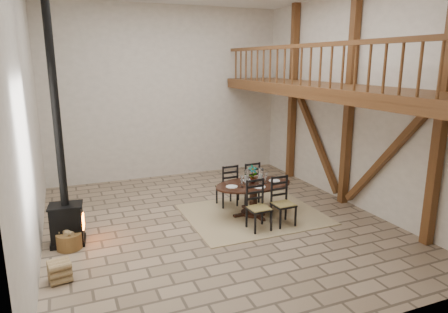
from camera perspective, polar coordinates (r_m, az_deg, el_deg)
name	(u,v)px	position (r m, az deg, el deg)	size (l,w,h in m)	color
ground	(216,222)	(8.84, -1.09, -9.36)	(8.00, 8.00, 0.00)	#9A8267
room_shell	(268,81)	(8.66, 6.30, 10.64)	(7.02, 8.02, 5.01)	silver
rug	(253,214)	(9.27, 4.17, -8.23)	(3.00, 2.50, 0.02)	tan
dining_table	(253,197)	(9.12, 4.21, -5.79)	(1.84, 2.03, 1.16)	black
wood_stove	(64,188)	(8.03, -21.95, -4.14)	(0.67, 0.54, 5.00)	black
log_basket	(69,240)	(8.16, -21.24, -11.08)	(0.46, 0.46, 0.38)	brown
log_stack	(60,271)	(7.11, -22.42, -14.91)	(0.38, 0.39, 0.34)	tan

